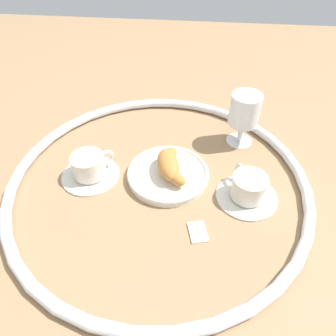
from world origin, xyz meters
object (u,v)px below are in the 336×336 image
Objects in this scene: coffee_cup_far at (248,189)px; juice_glass_left at (245,111)px; croissant_large at (169,165)px; sugar_packet at (198,231)px; pastry_plate at (168,174)px; coffee_cup_near at (90,168)px.

juice_glass_left reaches higher than coffee_cup_far.
croissant_large is 0.17m from sugar_packet.
coffee_cup_far reaches higher than pastry_plate.
coffee_cup_far is at bearing 76.41° from pastry_plate.
croissant_large reaches higher than sugar_packet.
croissant_large is (-0.00, 0.00, 0.03)m from pastry_plate.
coffee_cup_near is 0.29m from sugar_packet.
pastry_plate is 0.25m from juice_glass_left.
croissant_large is 0.18m from coffee_cup_far.
coffee_cup_near reaches higher than pastry_plate.
juice_glass_left is 0.34m from sugar_packet.
juice_glass_left reaches higher than croissant_large.
coffee_cup_near is (0.02, -0.19, -0.01)m from croissant_large.
coffee_cup_near is 1.00× the size of coffee_cup_far.
pastry_plate is 1.41× the size of coffee_cup_far.
pastry_plate is at bearing -167.72° from sugar_packet.
croissant_large is 0.97× the size of coffee_cup_near.
croissant_large is 0.24m from juice_glass_left.
sugar_packet is at bearing 25.83° from croissant_large.
coffee_cup_near is at bearing -85.23° from croissant_large.
coffee_cup_far reaches higher than sugar_packet.
sugar_packet is (0.11, -0.10, -0.02)m from coffee_cup_far.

